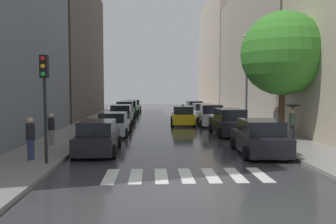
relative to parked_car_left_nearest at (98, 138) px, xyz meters
name	(u,v)px	position (x,y,z in m)	size (l,w,h in m)	color
ground_plane	(164,120)	(3.85, 17.63, -0.77)	(28.00, 72.00, 0.04)	#363638
sidewalk_left	(98,120)	(-2.65, 17.63, -0.68)	(3.00, 72.00, 0.15)	gray
sidewalk_right	(228,119)	(10.35, 17.63, -0.68)	(3.00, 72.00, 0.15)	gray
crosswalk_stripes	(186,175)	(3.85, -4.56, -0.74)	(5.85, 2.20, 0.01)	silver
building_left_mid	(64,49)	(-7.15, 22.88, 6.77)	(6.00, 19.95, 15.04)	#564C47
building_right_mid	(270,54)	(14.85, 18.86, 5.97)	(6.00, 21.55, 13.44)	#9E9384
building_right_far	(226,55)	(14.85, 40.32, 7.94)	(6.00, 20.46, 17.38)	#B2A38C
parked_car_left_nearest	(98,138)	(0.00, 0.00, 0.00)	(2.04, 4.36, 1.60)	black
parked_car_left_second	(114,124)	(0.07, 6.47, -0.02)	(2.14, 4.29, 1.56)	#B2B7BF
parked_car_left_third	(122,116)	(0.08, 12.43, 0.08)	(1.99, 4.68, 1.79)	#474C51
parked_car_left_fourth	(125,111)	(-0.14, 19.21, 0.09)	(2.07, 4.37, 1.82)	brown
parked_car_left_fifth	(130,108)	(-0.03, 24.98, 0.05)	(2.09, 4.45, 1.71)	#0C4C2D
parked_car_left_sixth	(133,106)	(0.09, 31.39, 0.00)	(2.11, 4.07, 1.60)	silver
parked_car_right_nearest	(259,138)	(7.74, -0.67, 0.03)	(2.27, 4.52, 1.66)	black
parked_car_right_second	(229,123)	(7.80, 6.07, 0.08)	(2.20, 4.49, 1.80)	black
parked_car_right_third	(211,116)	(7.60, 12.08, 0.08)	(2.21, 4.23, 1.80)	silver
parked_car_right_fourth	(201,112)	(7.64, 17.93, 0.02)	(2.07, 4.38, 1.65)	#B2B7BF
parked_car_right_fifth	(194,108)	(7.70, 24.61, 0.03)	(2.18, 4.86, 1.66)	#B2B7BF
taxi_midroad	(183,116)	(5.32, 13.21, 0.01)	(2.21, 4.64, 1.81)	yellow
pedestrian_foreground	(51,128)	(-2.70, 1.69, 0.28)	(0.36, 0.36, 1.68)	gray
pedestrian_near_tree	(292,115)	(10.84, 3.01, 0.86)	(0.96, 0.96, 2.05)	black
pedestrian_by_kerb	(276,121)	(10.32, 4.16, 0.39)	(0.36, 0.36, 1.86)	navy
pedestrian_far_side	(31,137)	(-2.46, -2.15, 0.34)	(0.36, 0.36, 1.78)	navy
street_tree_right	(283,54)	(10.55, 3.96, 4.49)	(5.06, 5.06, 7.63)	#513823
traffic_light_left_corner	(44,85)	(-1.60, -2.93, 2.54)	(0.30, 0.42, 4.30)	black
lamp_post_right	(247,75)	(9.40, 7.73, 3.35)	(0.60, 0.28, 6.84)	#595B60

